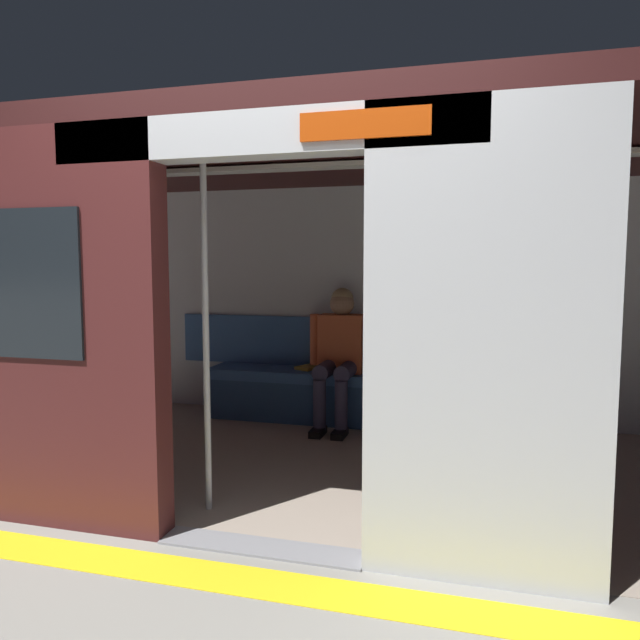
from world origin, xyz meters
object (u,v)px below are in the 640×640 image
object	(u,v)px
bench_seat	(358,385)
person_seated	(340,348)
grab_pole_far	(372,332)
train_car	(317,251)
grab_pole_door	(206,329)
book	(308,367)
handbag	(394,364)

from	to	relation	value
bench_seat	person_seated	xyz separation A→B (m)	(0.15, 0.05, 0.33)
grab_pole_far	person_seated	bearing A→B (deg)	-71.35
train_car	person_seated	world-z (taller)	train_car
grab_pole_door	grab_pole_far	size ratio (longest dim) A/B	1.00
train_car	bench_seat	size ratio (longest dim) A/B	2.36
person_seated	book	xyz separation A→B (m)	(0.32, -0.14, -0.21)
person_seated	book	bearing A→B (deg)	-24.44
bench_seat	handbag	distance (m)	0.36
grab_pole_far	handbag	bearing A→B (deg)	-85.43
train_car	grab_pole_far	bearing A→B (deg)	124.07
bench_seat	grab_pole_far	size ratio (longest dim) A/B	1.32
train_car	handbag	world-z (taller)	train_car
grab_pole_door	person_seated	bearing A→B (deg)	-99.01
book	person_seated	bearing A→B (deg)	177.40
train_car	book	distance (m)	1.58
train_car	book	world-z (taller)	train_car
handbag	book	size ratio (longest dim) A/B	1.18
train_car	grab_pole_door	bearing A→B (deg)	66.80
bench_seat	grab_pole_door	xyz separation A→B (m)	(0.45, 1.96, 0.68)
grab_pole_door	book	bearing A→B (deg)	-89.56
handbag	book	distance (m)	0.78
train_car	bench_seat	bearing A→B (deg)	-93.71
train_car	handbag	xyz separation A→B (m)	(-0.37, -1.10, -0.93)
train_car	grab_pole_far	world-z (taller)	train_car
person_seated	grab_pole_far	distance (m)	1.92
train_car	bench_seat	world-z (taller)	train_car
person_seated	grab_pole_door	distance (m)	1.96
book	grab_pole_door	xyz separation A→B (m)	(-0.02, 2.05, 0.56)
train_car	grab_pole_door	xyz separation A→B (m)	(0.38, 0.89, -0.44)
handbag	bench_seat	bearing A→B (deg)	6.57
bench_seat	train_car	bearing A→B (deg)	86.29
grab_pole_door	train_car	bearing A→B (deg)	-113.20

